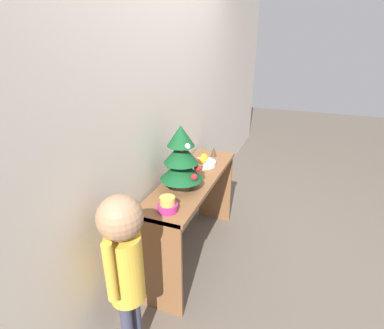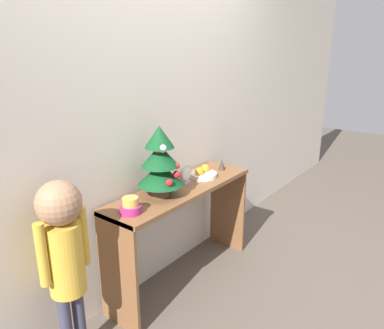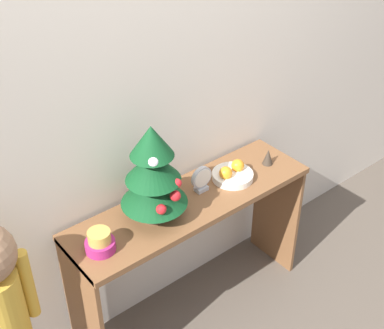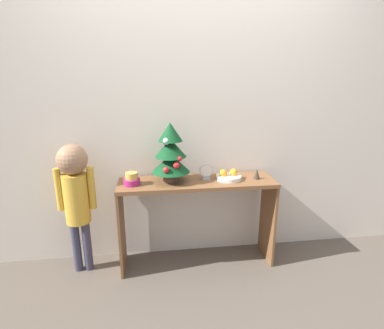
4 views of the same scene
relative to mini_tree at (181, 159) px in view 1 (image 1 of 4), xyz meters
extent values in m
plane|color=brown|center=(0.21, -0.18, -0.96)|extent=(12.00, 12.00, 0.00)
cube|color=beige|center=(0.21, 0.22, 0.29)|extent=(7.00, 0.05, 2.50)
cube|color=brown|center=(0.21, -0.01, -0.25)|extent=(1.24, 0.36, 0.03)
cube|color=brown|center=(-0.41, -0.01, -0.60)|extent=(0.02, 0.33, 0.73)
cube|color=brown|center=(0.82, -0.01, -0.60)|extent=(0.02, 0.33, 0.73)
cylinder|color=#4C3828|center=(0.00, 0.00, -0.21)|extent=(0.13, 0.13, 0.05)
cylinder|color=brown|center=(0.00, 0.00, -0.16)|extent=(0.02, 0.02, 0.04)
cone|color=#0F421E|center=(0.00, 0.00, -0.08)|extent=(0.29, 0.29, 0.14)
cone|color=#0F421E|center=(0.00, 0.00, 0.04)|extent=(0.24, 0.24, 0.14)
cone|color=#0F421E|center=(0.00, 0.00, 0.16)|extent=(0.19, 0.19, 0.14)
sphere|color=red|center=(-0.04, -0.02, 0.09)|extent=(0.05, 0.05, 0.05)
sphere|color=red|center=(0.04, -0.11, -0.07)|extent=(0.05, 0.05, 0.05)
sphere|color=red|center=(-0.04, -0.11, -0.10)|extent=(0.04, 0.04, 0.04)
sphere|color=red|center=(0.04, 0.12, -0.09)|extent=(0.04, 0.04, 0.04)
sphere|color=red|center=(0.06, -0.09, -0.02)|extent=(0.04, 0.04, 0.04)
sphere|color=silver|center=(-0.03, -0.05, 0.10)|extent=(0.05, 0.05, 0.05)
cylinder|color=silver|center=(0.46, -0.01, -0.21)|extent=(0.20, 0.20, 0.03)
sphere|color=orange|center=(0.50, 0.01, -0.18)|extent=(0.06, 0.06, 0.06)
sphere|color=orange|center=(0.42, 0.00, -0.18)|extent=(0.06, 0.06, 0.06)
cylinder|color=#9E2366|center=(-0.30, -0.03, -0.21)|extent=(0.13, 0.13, 0.05)
cylinder|color=gold|center=(-0.30, -0.03, -0.16)|extent=(0.10, 0.10, 0.05)
cube|color=#B2B2B7|center=(0.28, 0.02, -0.22)|extent=(0.06, 0.04, 0.02)
cylinder|color=#B2B2B7|center=(0.28, 0.02, -0.16)|extent=(0.11, 0.02, 0.11)
cylinder|color=white|center=(0.28, 0.01, -0.16)|extent=(0.09, 0.00, 0.09)
cone|color=#382D23|center=(0.69, -0.02, -0.19)|extent=(0.05, 0.05, 0.08)
cylinder|color=#38384C|center=(-0.69, 0.01, -0.75)|extent=(0.07, 0.07, 0.43)
cylinder|color=gold|center=(-0.73, 0.01, -0.34)|extent=(0.19, 0.19, 0.39)
sphere|color=#997051|center=(-0.73, 0.01, -0.03)|extent=(0.23, 0.23, 0.23)
cylinder|color=gold|center=(-0.85, 0.01, -0.26)|extent=(0.05, 0.05, 0.33)
cylinder|color=gold|center=(-0.61, 0.01, -0.26)|extent=(0.05, 0.05, 0.33)
camera|label=1|loc=(-1.73, -0.75, 0.76)|focal=28.00mm
camera|label=2|loc=(-1.67, -1.52, 0.70)|focal=35.00mm
camera|label=3|loc=(-1.02, -1.53, 1.30)|focal=50.00mm
camera|label=4|loc=(-0.12, -2.22, 0.55)|focal=28.00mm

